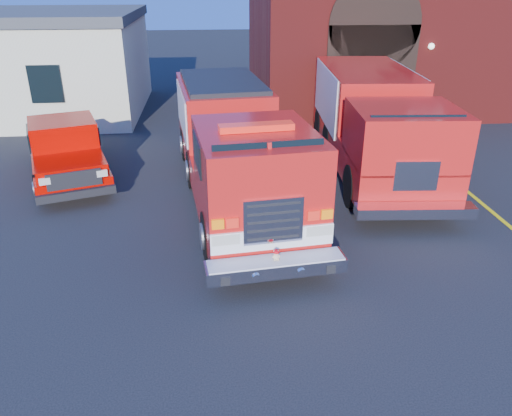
{
  "coord_description": "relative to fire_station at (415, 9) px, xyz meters",
  "views": [
    {
      "loc": [
        -0.88,
        -10.61,
        5.74
      ],
      "look_at": [
        0.0,
        -1.2,
        1.3
      ],
      "focal_mm": 35.0,
      "sensor_mm": 36.0,
      "label": 1
    }
  ],
  "objects": [
    {
      "name": "side_building",
      "position": [
        -17.99,
        -0.99,
        -2.05
      ],
      "size": [
        10.2,
        8.2,
        4.35
      ],
      "color": "beige",
      "rests_on": "ground"
    },
    {
      "name": "fire_engine",
      "position": [
        -9.24,
        -11.64,
        -2.74
      ],
      "size": [
        3.65,
        9.69,
        2.91
      ],
      "color": "black",
      "rests_on": "ground"
    },
    {
      "name": "parking_stripe_mid",
      "position": [
        -2.49,
        -9.98,
        -4.25
      ],
      "size": [
        0.12,
        3.0,
        0.01
      ],
      "primitive_type": "cube",
      "color": "yellow",
      "rests_on": "ground"
    },
    {
      "name": "pickup_truck",
      "position": [
        -14.36,
        -9.44,
        -3.38
      ],
      "size": [
        3.69,
        5.98,
        1.85
      ],
      "color": "black",
      "rests_on": "ground"
    },
    {
      "name": "ground",
      "position": [
        -8.99,
        -13.98,
        -4.25
      ],
      "size": [
        100.0,
        100.0,
        0.0
      ],
      "primitive_type": "plane",
      "color": "black",
      "rests_on": "ground"
    },
    {
      "name": "fire_station",
      "position": [
        0.0,
        0.0,
        0.0
      ],
      "size": [
        15.2,
        10.2,
        8.45
      ],
      "color": "maroon",
      "rests_on": "ground"
    },
    {
      "name": "parking_stripe_far",
      "position": [
        -2.49,
        -6.98,
        -4.25
      ],
      "size": [
        0.12,
        3.0,
        0.01
      ],
      "primitive_type": "cube",
      "color": "yellow",
      "rests_on": "ground"
    },
    {
      "name": "secondary_truck",
      "position": [
        -4.73,
        -9.59,
        -2.66
      ],
      "size": [
        3.4,
        9.18,
        2.92
      ],
      "color": "black",
      "rests_on": "ground"
    },
    {
      "name": "parking_stripe_near",
      "position": [
        -2.49,
        -12.98,
        -4.25
      ],
      "size": [
        0.12,
        3.0,
        0.01
      ],
      "primitive_type": "cube",
      "color": "yellow",
      "rests_on": "ground"
    }
  ]
}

